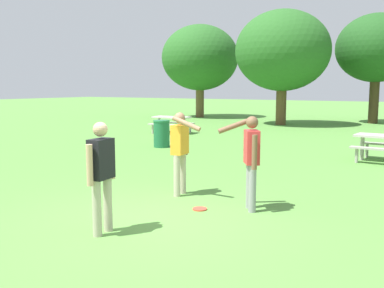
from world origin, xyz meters
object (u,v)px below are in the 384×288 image
(person_thrower, at_px, (101,170))
(person_bystander, at_px, (251,156))
(tree_broad_center, at_px, (283,51))
(picnic_table_far, at_px, (172,121))
(tree_tall_left, at_px, (200,58))
(frisbee, at_px, (200,209))
(person_catcher, at_px, (180,147))
(tree_far_right, at_px, (377,48))
(trash_can_beside_table, at_px, (162,134))

(person_thrower, relative_size, person_bystander, 1.00)
(tree_broad_center, bearing_deg, picnic_table_far, -112.10)
(tree_tall_left, height_order, tree_broad_center, tree_tall_left)
(frisbee, bearing_deg, person_catcher, 140.35)
(person_thrower, bearing_deg, tree_tall_left, 116.58)
(person_thrower, distance_m, tree_broad_center, 19.32)
(person_bystander, bearing_deg, tree_far_right, 92.70)
(person_catcher, height_order, picnic_table_far, person_catcher)
(picnic_table_far, xyz_separation_m, tree_far_right, (7.07, 10.53, 3.72))
(person_thrower, height_order, trash_can_beside_table, person_thrower)
(person_bystander, bearing_deg, frisbee, -150.00)
(trash_can_beside_table, relative_size, tree_far_right, 0.15)
(person_catcher, relative_size, picnic_table_far, 0.92)
(frisbee, height_order, picnic_table_far, picnic_table_far)
(person_catcher, distance_m, trash_can_beside_table, 6.86)
(trash_can_beside_table, distance_m, tree_tall_left, 15.55)
(person_catcher, distance_m, tree_broad_center, 16.87)
(picnic_table_far, relative_size, trash_can_beside_table, 1.87)
(person_catcher, height_order, trash_can_beside_table, person_catcher)
(person_bystander, xyz_separation_m, tree_tall_left, (-12.17, 19.38, 3.12))
(person_catcher, distance_m, tree_far_right, 20.14)
(person_bystander, xyz_separation_m, frisbee, (-0.76, -0.44, -0.95))
(picnic_table_far, xyz_separation_m, tree_broad_center, (2.78, 6.85, 3.50))
(person_catcher, relative_size, person_bystander, 1.00)
(frisbee, bearing_deg, tree_far_right, 90.53)
(trash_can_beside_table, height_order, tree_broad_center, tree_broad_center)
(person_catcher, xyz_separation_m, tree_far_right, (0.65, 19.86, 3.33))
(person_thrower, height_order, tree_broad_center, tree_broad_center)
(person_thrower, height_order, picnic_table_far, person_thrower)
(tree_tall_left, bearing_deg, tree_far_right, 3.78)
(person_catcher, bearing_deg, trash_can_beside_table, 128.14)
(picnic_table_far, height_order, tree_broad_center, tree_broad_center)
(person_catcher, height_order, tree_far_right, tree_far_right)
(person_thrower, relative_size, tree_broad_center, 0.26)
(person_bystander, distance_m, tree_broad_center, 17.53)
(tree_broad_center, xyz_separation_m, tree_far_right, (4.29, 3.68, 0.22))
(picnic_table_far, distance_m, tree_tall_left, 11.20)
(frisbee, distance_m, trash_can_beside_table, 7.93)
(picnic_table_far, distance_m, tree_broad_center, 8.19)
(person_bystander, height_order, tree_broad_center, tree_broad_center)
(tree_tall_left, height_order, tree_far_right, tree_tall_left)
(person_catcher, bearing_deg, picnic_table_far, 124.57)
(picnic_table_far, distance_m, trash_can_beside_table, 4.51)
(frisbee, bearing_deg, tree_tall_left, 119.95)
(tree_far_right, bearing_deg, tree_broad_center, -139.37)
(person_thrower, xyz_separation_m, frisbee, (0.60, 1.79, -0.93))
(person_thrower, xyz_separation_m, tree_far_right, (0.41, 22.35, 3.35))
(frisbee, xyz_separation_m, picnic_table_far, (-7.26, 10.02, 0.55))
(trash_can_beside_table, xyz_separation_m, tree_tall_left, (-6.35, 13.74, 3.60))
(person_catcher, xyz_separation_m, picnic_table_far, (-6.42, 9.32, -0.40))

